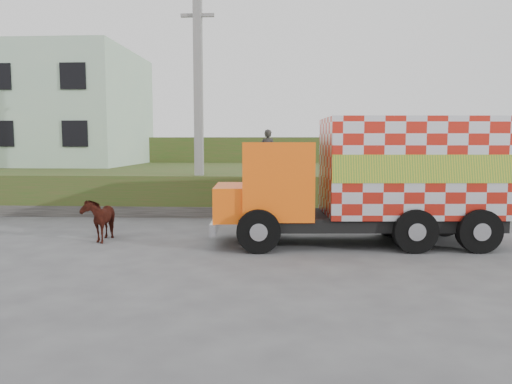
# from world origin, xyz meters

# --- Properties ---
(ground) EXTENTS (120.00, 120.00, 0.00)m
(ground) POSITION_xyz_m (0.00, 0.00, 0.00)
(ground) COLOR #474749
(ground) RESTS_ON ground
(embankment) EXTENTS (40.00, 12.00, 1.50)m
(embankment) POSITION_xyz_m (0.00, 10.00, 0.75)
(embankment) COLOR #2F551C
(embankment) RESTS_ON ground
(embankment_far) EXTENTS (40.00, 12.00, 3.00)m
(embankment_far) POSITION_xyz_m (0.00, 22.00, 1.50)
(embankment_far) COLOR #2F551C
(embankment_far) RESTS_ON ground
(retaining_strip) EXTENTS (16.00, 0.50, 0.40)m
(retaining_strip) POSITION_xyz_m (-2.00, 4.20, 0.20)
(retaining_strip) COLOR #595651
(retaining_strip) RESTS_ON ground
(building) EXTENTS (10.00, 8.00, 6.00)m
(building) POSITION_xyz_m (-11.00, 13.00, 4.50)
(building) COLOR #B2CEB0
(building) RESTS_ON embankment
(utility_pole) EXTENTS (1.20, 0.30, 8.00)m
(utility_pole) POSITION_xyz_m (-1.00, 4.60, 4.08)
(utility_pole) COLOR gray
(utility_pole) RESTS_ON ground
(cargo_truck) EXTENTS (7.64, 3.03, 3.34)m
(cargo_truck) POSITION_xyz_m (4.46, -0.16, 1.72)
(cargo_truck) COLOR black
(cargo_truck) RESTS_ON ground
(cow) EXTENTS (0.75, 1.47, 1.21)m
(cow) POSITION_xyz_m (-2.95, -0.17, 0.60)
(cow) COLOR #37190D
(cow) RESTS_ON ground
(pedestrian) EXTENTS (0.72, 0.58, 1.70)m
(pedestrian) POSITION_xyz_m (1.48, 5.67, 2.35)
(pedestrian) COLOR #2E2C29
(pedestrian) RESTS_ON embankment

